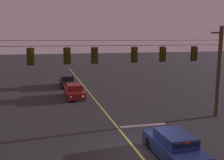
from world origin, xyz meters
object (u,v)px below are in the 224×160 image
object	(u,v)px
traffic_light_far_right	(195,54)
car_oncoming_lead	(74,91)
traffic_light_left_inner	(67,56)
car_waiting_near_lane	(174,146)
traffic_light_rightmost	(163,54)
traffic_light_right_inner	(135,55)
car_oncoming_trailing	(67,81)
traffic_light_leftmost	(30,57)
traffic_light_centre	(95,56)

from	to	relation	value
traffic_light_far_right	car_oncoming_lead	xyz separation A→B (m)	(-8.01, 9.37, -4.36)
traffic_light_left_inner	car_waiting_near_lane	distance (m)	8.65
traffic_light_rightmost	car_oncoming_lead	world-z (taller)	traffic_light_rightmost
traffic_light_right_inner	car_oncoming_trailing	world-z (taller)	traffic_light_right_inner
traffic_light_rightmost	traffic_light_leftmost	bearing A→B (deg)	180.00
car_waiting_near_lane	car_oncoming_lead	world-z (taller)	same
traffic_light_far_right	car_oncoming_lead	size ratio (longest dim) A/B	0.28
traffic_light_right_inner	car_oncoming_trailing	distance (m)	16.91
traffic_light_rightmost	traffic_light_far_right	distance (m)	2.56
traffic_light_far_right	car_oncoming_trailing	xyz separation A→B (m)	(-8.20, 15.97, -4.36)
traffic_light_centre	car_waiting_near_lane	xyz separation A→B (m)	(3.03, -5.66, -4.36)
car_oncoming_trailing	traffic_light_rightmost	bearing A→B (deg)	-70.54
traffic_light_rightmost	car_waiting_near_lane	size ratio (longest dim) A/B	0.28
traffic_light_leftmost	car_waiting_near_lane	distance (m)	10.13
traffic_light_left_inner	traffic_light_far_right	distance (m)	9.42
traffic_light_left_inner	traffic_light_centre	xyz separation A→B (m)	(1.84, 0.00, 0.00)
traffic_light_leftmost	traffic_light_left_inner	size ratio (longest dim) A/B	1.00
traffic_light_rightmost	car_waiting_near_lane	world-z (taller)	traffic_light_rightmost
car_oncoming_trailing	traffic_light_right_inner	bearing A→B (deg)	-77.74
traffic_light_far_right	car_waiting_near_lane	bearing A→B (deg)	-128.78
traffic_light_leftmost	traffic_light_rightmost	size ratio (longest dim) A/B	1.00
car_oncoming_lead	traffic_light_far_right	bearing A→B (deg)	-49.47
traffic_light_rightmost	car_oncoming_trailing	xyz separation A→B (m)	(-5.64, 15.97, -4.36)
traffic_light_right_inner	traffic_light_far_right	distance (m)	4.73
traffic_light_centre	car_oncoming_lead	distance (m)	10.34
traffic_light_left_inner	traffic_light_right_inner	bearing A→B (deg)	0.00
traffic_light_leftmost	traffic_light_rightmost	world-z (taller)	same
traffic_light_far_right	car_oncoming_trailing	world-z (taller)	traffic_light_far_right
traffic_light_centre	traffic_light_far_right	bearing A→B (deg)	0.00
traffic_light_left_inner	traffic_light_right_inner	world-z (taller)	same
car_oncoming_lead	car_oncoming_trailing	xyz separation A→B (m)	(-0.19, 6.60, 0.00)
traffic_light_rightmost	traffic_light_right_inner	bearing A→B (deg)	180.00
traffic_light_leftmost	car_oncoming_lead	bearing A→B (deg)	68.37
traffic_light_right_inner	car_oncoming_lead	world-z (taller)	traffic_light_right_inner
traffic_light_leftmost	traffic_light_far_right	distance (m)	11.72
traffic_light_left_inner	traffic_light_centre	distance (m)	1.84
traffic_light_centre	traffic_light_rightmost	size ratio (longest dim) A/B	1.00
traffic_light_rightmost	traffic_light_far_right	size ratio (longest dim) A/B	1.00
traffic_light_left_inner	car_oncoming_lead	xyz separation A→B (m)	(1.41, 9.37, -4.36)
car_oncoming_trailing	car_waiting_near_lane	bearing A→B (deg)	-80.41
traffic_light_far_right	traffic_light_leftmost	bearing A→B (deg)	180.00
traffic_light_leftmost	traffic_light_left_inner	bearing A→B (deg)	0.00
traffic_light_left_inner	traffic_light_right_inner	distance (m)	4.69
car_oncoming_lead	traffic_light_right_inner	bearing A→B (deg)	-70.71
traffic_light_far_right	traffic_light_centre	bearing A→B (deg)	180.00
traffic_light_centre	car_waiting_near_lane	world-z (taller)	traffic_light_centre
traffic_light_rightmost	car_oncoming_trailing	distance (m)	17.49
traffic_light_centre	traffic_light_far_right	xyz separation A→B (m)	(7.58, 0.00, 0.00)
traffic_light_far_right	car_oncoming_trailing	distance (m)	18.47
traffic_light_left_inner	traffic_light_rightmost	bearing A→B (deg)	0.00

